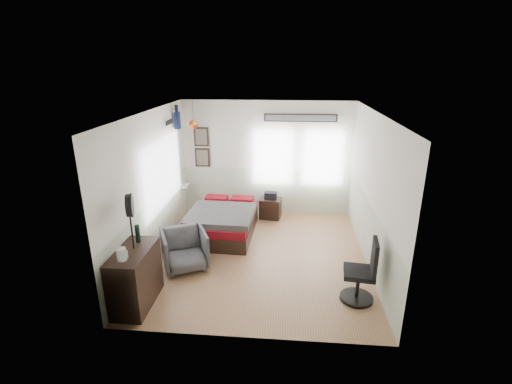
# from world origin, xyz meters

# --- Properties ---
(ground_plane) EXTENTS (4.00, 4.50, 0.01)m
(ground_plane) POSITION_xyz_m (0.00, 0.00, -0.01)
(ground_plane) COLOR #916845
(room_shell) EXTENTS (4.02, 4.52, 2.71)m
(room_shell) POSITION_xyz_m (-0.08, 0.19, 1.61)
(room_shell) COLOR silver
(room_shell) RESTS_ON ground_plane
(wall_decor) EXTENTS (3.55, 1.32, 1.44)m
(wall_decor) POSITION_xyz_m (-1.10, 1.96, 2.10)
(wall_decor) COLOR black
(wall_decor) RESTS_ON room_shell
(bed) EXTENTS (1.38, 1.87, 0.58)m
(bed) POSITION_xyz_m (-0.85, 0.89, 0.28)
(bed) COLOR black
(bed) RESTS_ON ground_plane
(dresser) EXTENTS (0.48, 1.00, 0.90)m
(dresser) POSITION_xyz_m (-1.74, -1.64, 0.45)
(dresser) COLOR black
(dresser) RESTS_ON ground_plane
(armchair) EXTENTS (1.01, 1.02, 0.70)m
(armchair) POSITION_xyz_m (-1.30, -0.53, 0.35)
(armchair) COLOR #5E5E5E
(armchair) RESTS_ON ground_plane
(nightstand) EXTENTS (0.53, 0.45, 0.48)m
(nightstand) POSITION_xyz_m (0.12, 1.86, 0.24)
(nightstand) COLOR black
(nightstand) RESTS_ON ground_plane
(task_chair) EXTENTS (0.52, 0.52, 1.03)m
(task_chair) POSITION_xyz_m (1.68, -1.26, 0.42)
(task_chair) COLOR black
(task_chair) RESTS_ON ground_plane
(kettle) EXTENTS (0.16, 0.13, 0.18)m
(kettle) POSITION_xyz_m (-1.77, -1.91, 0.99)
(kettle) COLOR silver
(kettle) RESTS_ON dresser
(bottle) EXTENTS (0.07, 0.07, 0.28)m
(bottle) POSITION_xyz_m (-1.75, -1.36, 1.04)
(bottle) COLOR black
(bottle) RESTS_ON dresser
(stand_fan) EXTENTS (0.19, 0.34, 0.86)m
(stand_fan) POSITION_xyz_m (-1.73, -1.56, 1.56)
(stand_fan) COLOR black
(stand_fan) RESTS_ON dresser
(black_bag) EXTENTS (0.30, 0.21, 0.17)m
(black_bag) POSITION_xyz_m (0.12, 1.86, 0.56)
(black_bag) COLOR black
(black_bag) RESTS_ON nightstand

